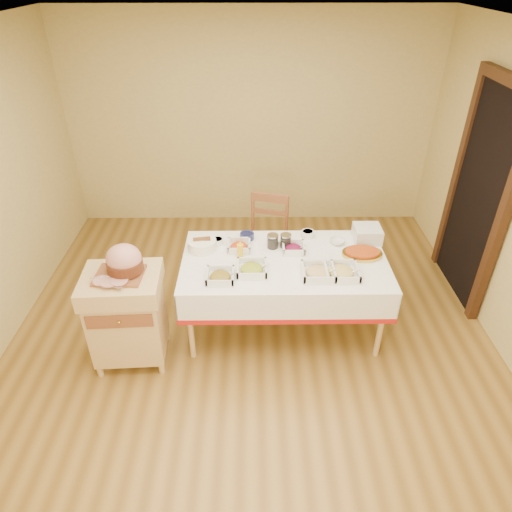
% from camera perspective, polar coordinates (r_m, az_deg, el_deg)
% --- Properties ---
extents(room_shell, '(5.00, 5.00, 5.00)m').
position_cam_1_polar(room_shell, '(3.50, -0.71, 4.20)').
color(room_shell, olive).
rests_on(room_shell, ground).
extents(doorway, '(0.09, 1.10, 2.20)m').
position_cam_1_polar(doorway, '(4.91, 26.22, 7.06)').
color(doorway, black).
rests_on(doorway, ground).
extents(dining_table, '(1.82, 1.02, 0.76)m').
position_cam_1_polar(dining_table, '(4.14, 3.51, -2.29)').
color(dining_table, tan).
rests_on(dining_table, ground).
extents(butcher_cart, '(0.65, 0.55, 0.88)m').
position_cam_1_polar(butcher_cart, '(4.00, -15.81, -6.91)').
color(butcher_cart, tan).
rests_on(butcher_cart, ground).
extents(dining_chair, '(0.52, 0.51, 0.96)m').
position_cam_1_polar(dining_chair, '(4.85, 1.30, 2.09)').
color(dining_chair, brown).
rests_on(dining_chair, ground).
extents(ham_on_board, '(0.40, 0.38, 0.26)m').
position_cam_1_polar(ham_on_board, '(3.73, -16.24, -0.77)').
color(ham_on_board, brown).
rests_on(ham_on_board, butcher_cart).
extents(serving_dish_a, '(0.23, 0.23, 0.10)m').
position_cam_1_polar(serving_dish_a, '(3.79, -4.49, -2.55)').
color(serving_dish_a, silver).
rests_on(serving_dish_a, dining_table).
extents(serving_dish_b, '(0.25, 0.25, 0.10)m').
position_cam_1_polar(serving_dish_b, '(3.86, -0.53, -1.60)').
color(serving_dish_b, silver).
rests_on(serving_dish_b, dining_table).
extents(serving_dish_c, '(0.27, 0.27, 0.11)m').
position_cam_1_polar(serving_dish_c, '(3.86, 7.79, -2.00)').
color(serving_dish_c, silver).
rests_on(serving_dish_c, dining_table).
extents(serving_dish_d, '(0.28, 0.28, 0.11)m').
position_cam_1_polar(serving_dish_d, '(3.89, 10.65, -1.95)').
color(serving_dish_d, silver).
rests_on(serving_dish_d, dining_table).
extents(serving_dish_e, '(0.22, 0.21, 0.10)m').
position_cam_1_polar(serving_dish_e, '(4.18, -2.13, 1.26)').
color(serving_dish_e, silver).
rests_on(serving_dish_e, dining_table).
extents(serving_dish_f, '(0.21, 0.20, 0.10)m').
position_cam_1_polar(serving_dish_f, '(4.16, 4.71, 1.00)').
color(serving_dish_f, silver).
rests_on(serving_dish_f, dining_table).
extents(small_bowl_left, '(0.11, 0.11, 0.05)m').
position_cam_1_polar(small_bowl_left, '(4.27, -4.83, 1.90)').
color(small_bowl_left, silver).
rests_on(small_bowl_left, dining_table).
extents(small_bowl_mid, '(0.14, 0.14, 0.06)m').
position_cam_1_polar(small_bowl_mid, '(4.33, -1.13, 2.56)').
color(small_bowl_mid, navy).
rests_on(small_bowl_mid, dining_table).
extents(small_bowl_right, '(0.12, 0.12, 0.06)m').
position_cam_1_polar(small_bowl_right, '(4.39, 6.47, 2.80)').
color(small_bowl_right, silver).
rests_on(small_bowl_right, dining_table).
extents(bowl_white_imported, '(0.18, 0.18, 0.04)m').
position_cam_1_polar(bowl_white_imported, '(4.30, 2.31, 2.06)').
color(bowl_white_imported, silver).
rests_on(bowl_white_imported, dining_table).
extents(bowl_small_imported, '(0.17, 0.17, 0.04)m').
position_cam_1_polar(bowl_small_imported, '(4.33, 10.13, 1.80)').
color(bowl_small_imported, silver).
rests_on(bowl_small_imported, dining_table).
extents(preserve_jar_left, '(0.11, 0.11, 0.13)m').
position_cam_1_polar(preserve_jar_left, '(4.18, 2.10, 1.78)').
color(preserve_jar_left, silver).
rests_on(preserve_jar_left, dining_table).
extents(preserve_jar_right, '(0.10, 0.10, 0.13)m').
position_cam_1_polar(preserve_jar_right, '(4.20, 3.72, 1.83)').
color(preserve_jar_right, silver).
rests_on(preserve_jar_right, dining_table).
extents(mustard_bottle, '(0.06, 0.06, 0.18)m').
position_cam_1_polar(mustard_bottle, '(4.02, -1.99, 0.70)').
color(mustard_bottle, yellow).
rests_on(mustard_bottle, dining_table).
extents(bread_basket, '(0.26, 0.26, 0.12)m').
position_cam_1_polar(bread_basket, '(4.19, -6.75, 1.43)').
color(bread_basket, white).
rests_on(bread_basket, dining_table).
extents(plate_stack, '(0.25, 0.25, 0.14)m').
position_cam_1_polar(plate_stack, '(4.42, 13.72, 2.73)').
color(plate_stack, silver).
rests_on(plate_stack, dining_table).
extents(brass_platter, '(0.36, 0.26, 0.05)m').
position_cam_1_polar(brass_platter, '(4.20, 13.13, 0.35)').
color(brass_platter, '#B49632').
rests_on(brass_platter, dining_table).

